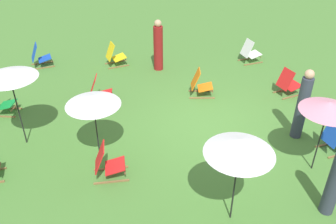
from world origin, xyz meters
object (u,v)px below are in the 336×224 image
(deckchair_0, at_px, (99,91))
(person_1, at_px, (302,106))
(deckchair_5, at_px, (115,56))
(deckchair_4, at_px, (40,56))
(deckchair_8, at_px, (107,163))
(person_2, at_px, (335,180))
(deckchair_10, at_px, (250,52))
(umbrella_1, at_px, (240,146))
(deckchair_6, at_px, (288,84))
(umbrella_0, at_px, (93,100))
(deckchair_9, at_px, (336,138))
(person_0, at_px, (158,46))
(deckchair_2, at_px, (1,101))
(deckchair_7, at_px, (200,84))
(umbrella_2, at_px, (329,107))
(umbrella_3, at_px, (9,74))

(deckchair_0, bearing_deg, person_1, -111.37)
(deckchair_5, bearing_deg, deckchair_4, 67.75)
(deckchair_8, distance_m, person_2, 4.50)
(deckchair_4, bearing_deg, deckchair_0, -157.56)
(deckchair_10, bearing_deg, umbrella_1, 146.06)
(deckchair_10, bearing_deg, person_1, 163.55)
(deckchair_6, distance_m, deckchair_8, 6.11)
(umbrella_0, relative_size, person_1, 0.88)
(deckchair_9, distance_m, person_0, 6.26)
(deckchair_5, distance_m, deckchair_10, 4.81)
(person_0, xyz_separation_m, person_1, (-4.32, -3.10, 0.07))
(deckchair_2, bearing_deg, deckchair_6, -79.18)
(deckchair_7, bearing_deg, deckchair_9, -132.29)
(deckchair_5, relative_size, umbrella_1, 0.47)
(deckchair_5, relative_size, umbrella_0, 0.53)
(umbrella_0, bearing_deg, person_1, -86.94)
(deckchair_4, distance_m, deckchair_7, 5.83)
(umbrella_1, bearing_deg, deckchair_2, 50.73)
(umbrella_2, distance_m, person_1, 1.44)
(deckchair_8, relative_size, umbrella_0, 0.51)
(deckchair_5, height_order, umbrella_1, umbrella_1)
(deckchair_8, height_order, umbrella_3, umbrella_3)
(deckchair_7, bearing_deg, deckchair_4, 68.79)
(deckchair_10, distance_m, person_0, 3.35)
(deckchair_10, relative_size, person_1, 0.46)
(deckchair_5, bearing_deg, umbrella_1, -179.99)
(deckchair_9, distance_m, umbrella_0, 5.69)
(deckchair_6, relative_size, deckchair_8, 1.04)
(deckchair_5, distance_m, umbrella_2, 7.60)
(deckchair_4, height_order, deckchair_8, same)
(umbrella_1, xyz_separation_m, person_2, (-0.05, -1.89, -0.91))
(deckchair_6, distance_m, deckchair_9, 2.76)
(deckchair_4, height_order, deckchair_5, same)
(person_2, bearing_deg, umbrella_2, 135.35)
(deckchair_9, bearing_deg, deckchair_5, 30.75)
(deckchair_6, bearing_deg, umbrella_0, 95.72)
(deckchair_4, relative_size, person_1, 0.47)
(deckchair_2, relative_size, umbrella_1, 0.45)
(person_1, distance_m, person_2, 2.49)
(deckchair_4, height_order, deckchair_9, same)
(deckchair_0, relative_size, deckchair_10, 0.98)
(deckchair_5, height_order, umbrella_3, umbrella_3)
(umbrella_1, height_order, person_1, umbrella_1)
(deckchair_7, xyz_separation_m, person_2, (-4.80, -1.58, 0.43))
(deckchair_9, height_order, umbrella_0, umbrella_0)
(deckchair_8, bearing_deg, deckchair_7, -40.80)
(deckchair_7, bearing_deg, umbrella_0, 138.23)
(deckchair_0, height_order, deckchair_4, same)
(deckchair_0, height_order, deckchair_9, same)
(deckchair_4, xyz_separation_m, umbrella_0, (-5.28, -2.30, 1.15))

